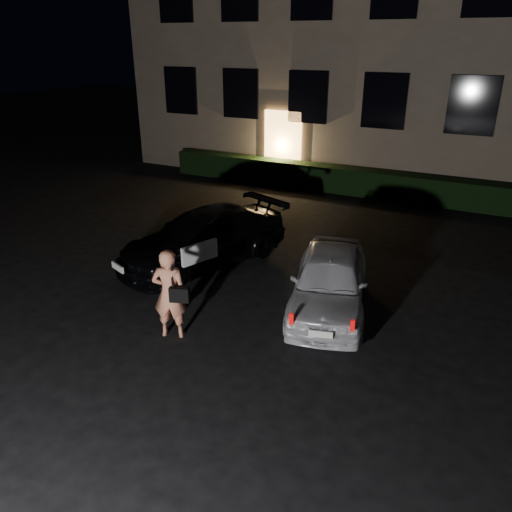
% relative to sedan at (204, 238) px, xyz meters
% --- Properties ---
extents(ground, '(80.00, 80.00, 0.00)m').
position_rel_sedan_xyz_m(ground, '(2.10, -3.39, -0.61)').
color(ground, black).
rests_on(ground, ground).
extents(building, '(20.00, 8.11, 12.00)m').
position_rel_sedan_xyz_m(building, '(2.10, 11.60, 5.39)').
color(building, '#6F5F4F').
rests_on(building, ground).
extents(hedge, '(15.00, 0.70, 0.85)m').
position_rel_sedan_xyz_m(hedge, '(2.10, 7.11, -0.18)').
color(hedge, black).
rests_on(hedge, ground).
extents(sedan, '(3.11, 4.53, 1.22)m').
position_rel_sedan_xyz_m(sedan, '(0.00, 0.00, 0.00)').
color(sedan, black).
rests_on(sedan, ground).
extents(hatch, '(2.22, 3.69, 1.18)m').
position_rel_sedan_xyz_m(hatch, '(3.31, -0.76, -0.02)').
color(hatch, silver).
rests_on(hatch, ground).
extents(man, '(0.76, 0.58, 1.64)m').
position_rel_sedan_xyz_m(man, '(1.19, -2.92, 0.21)').
color(man, tan).
rests_on(man, ground).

